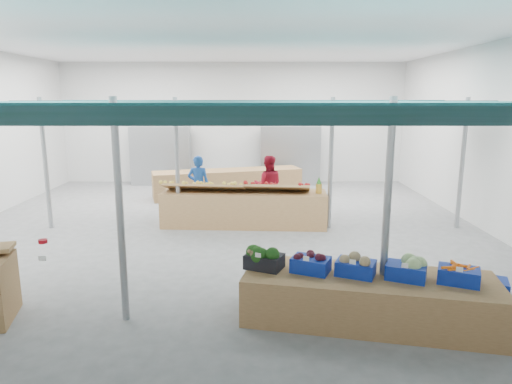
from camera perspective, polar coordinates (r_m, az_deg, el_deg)
floor at (r=10.26m, az=-4.46°, el=-5.23°), size 13.00×13.00×0.00m
hall at (r=11.26m, az=-4.13°, el=9.95°), size 13.00×13.00×13.00m
pole_grid at (r=8.12m, az=-0.28°, el=3.43°), size 10.00×4.60×3.00m
awnings at (r=8.04m, az=-0.28°, el=10.27°), size 9.50×7.08×0.30m
back_shelving_left at (r=16.24m, az=-11.80°, el=4.43°), size 2.00×0.50×2.00m
back_shelving_right at (r=15.96m, az=4.29°, el=4.52°), size 2.00×0.50×2.00m
veg_counter at (r=6.49m, az=13.84°, el=-12.80°), size 3.48×1.77×0.65m
fruit_counter at (r=10.79m, az=-1.51°, el=-2.09°), size 3.89×1.12×0.82m
far_counter at (r=14.08m, az=-3.53°, el=1.13°), size 4.61×2.11×0.82m
crate_stack at (r=6.97m, az=26.64°, el=-12.06°), size 0.63×0.54×0.63m
vendor_left at (r=11.87m, az=-7.20°, el=0.86°), size 0.58×0.40×1.54m
vendor_right at (r=11.79m, az=1.52°, el=0.87°), size 0.78×0.62×1.54m
crate_broccoli at (r=6.40m, az=1.04°, el=-8.15°), size 0.60×0.52×0.35m
crate_beets at (r=6.33m, az=6.86°, el=-8.72°), size 0.60×0.52×0.29m
crate_celeriac at (r=6.31m, az=12.36°, el=-8.87°), size 0.60×0.52×0.31m
crate_cabbage at (r=6.35m, az=18.27°, el=-8.93°), size 0.60×0.52×0.35m
crate_carrots at (r=6.48m, az=23.99°, el=-9.41°), size 0.60×0.52×0.29m
sparrow at (r=6.29m, az=-0.48°, el=-7.65°), size 0.12×0.09×0.11m
pole_ribbon at (r=6.75m, az=-25.10°, el=-5.78°), size 0.12×0.12×0.28m
apple_heap_yellow at (r=10.69m, az=-6.46°, el=0.88°), size 1.97×0.90×0.27m
apple_heap_red at (r=10.54m, az=2.65°, el=0.79°), size 1.57×0.86×0.27m
pineapple at (r=10.58m, az=7.86°, el=0.82°), size 0.14×0.14×0.39m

